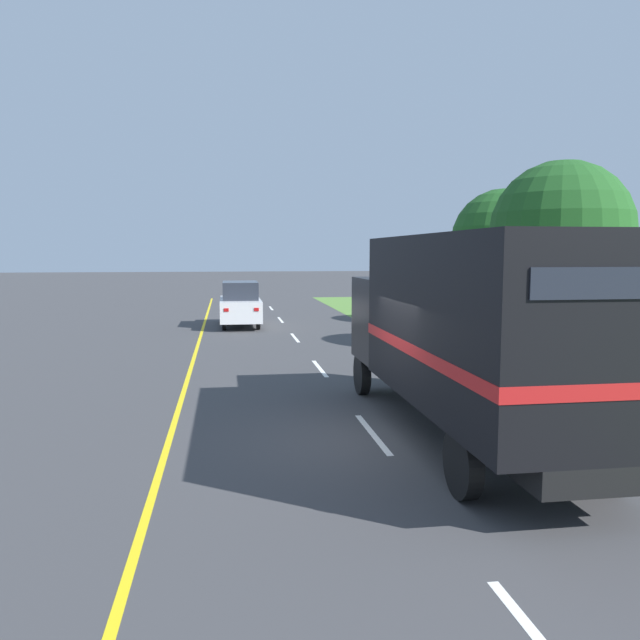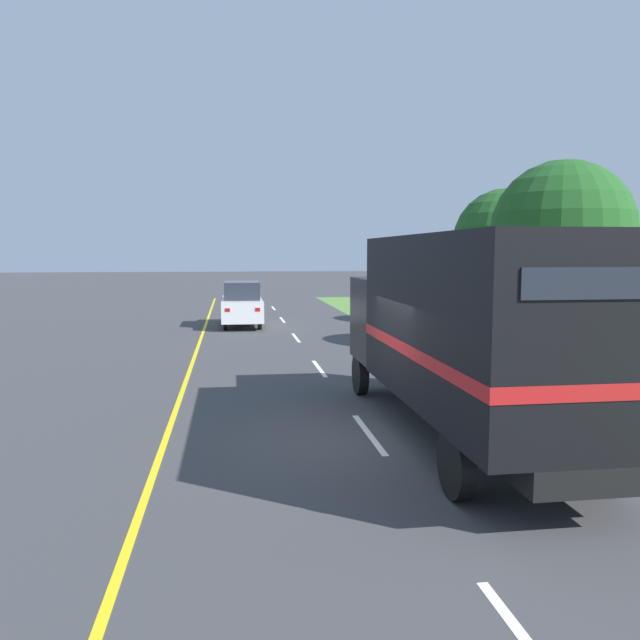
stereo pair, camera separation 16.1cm
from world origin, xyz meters
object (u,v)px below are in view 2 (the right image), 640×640
at_px(horse_trailer_truck, 465,328).
at_px(roadside_tree_near, 562,231).
at_px(highway_sign, 575,320).
at_px(roadside_tree_mid, 505,241).
at_px(lead_car_white, 242,304).

relative_size(horse_trailer_truck, roadside_tree_near, 1.34).
relative_size(horse_trailer_truck, highway_sign, 3.16).
bearing_deg(highway_sign, roadside_tree_near, 65.31).
relative_size(horse_trailer_truck, roadside_tree_mid, 1.37).
bearing_deg(horse_trailer_truck, roadside_tree_mid, 63.53).
relative_size(highway_sign, roadside_tree_mid, 0.43).
xyz_separation_m(lead_car_white, roadside_tree_near, (10.37, -9.00, 3.02)).
xyz_separation_m(horse_trailer_truck, roadside_tree_near, (6.78, 9.03, 2.01)).
height_order(roadside_tree_near, roadside_tree_mid, roadside_tree_near).
bearing_deg(lead_car_white, horse_trailer_truck, -78.72).
bearing_deg(roadside_tree_mid, roadside_tree_near, -101.34).
bearing_deg(roadside_tree_mid, highway_sign, -106.65).
distance_m(horse_trailer_truck, roadside_tree_mid, 18.75).
relative_size(lead_car_white, roadside_tree_mid, 0.71).
xyz_separation_m(horse_trailer_truck, lead_car_white, (-3.60, 18.03, -1.00)).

